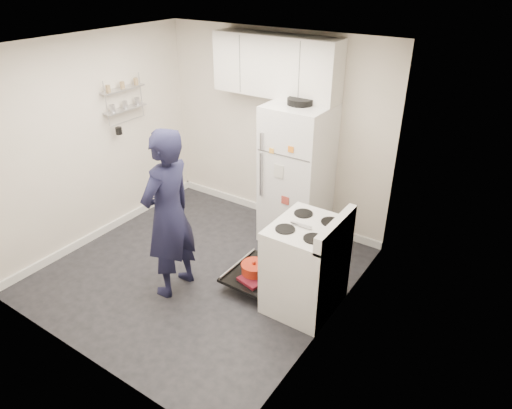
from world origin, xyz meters
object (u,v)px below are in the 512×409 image
Objects in this scene: electric_range at (305,267)px; person at (168,215)px; open_oven_door at (255,271)px; refrigerator at (297,175)px.

electric_range is 1.47m from person.
refrigerator reaches higher than open_oven_door.
electric_range is 0.65m from open_oven_door.
open_oven_door is 0.38× the size of refrigerator.
electric_range is 0.60× the size of refrigerator.
refrigerator is at bearing 97.19° from open_oven_door.
open_oven_door is 1.14m from person.
refrigerator is (-0.72, 1.10, 0.42)m from electric_range.
open_oven_door is 1.33m from refrigerator.
open_oven_door is 0.38× the size of person.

